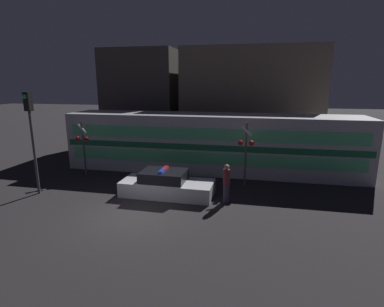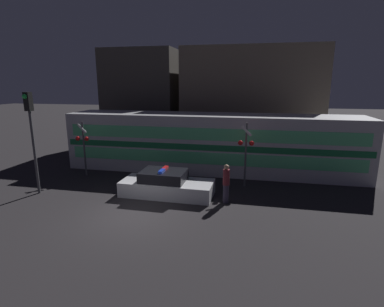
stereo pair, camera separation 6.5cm
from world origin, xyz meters
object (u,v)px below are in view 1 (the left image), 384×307
Objects in this scene: pedestrian at (226,183)px; traffic_light_corner at (30,123)px; train at (211,143)px; police_car at (167,185)px; crossing_signal_near at (246,149)px.

traffic_light_corner is at bearing -175.60° from pedestrian.
train reaches higher than pedestrian.
train is 10.19m from traffic_light_corner.
train is at bearing 73.30° from police_car.
crossing_signal_near is (0.78, 2.43, 1.16)m from pedestrian.
traffic_light_corner reaches higher than train.
pedestrian reaches higher than police_car.
police_car is 2.48× the size of pedestrian.
crossing_signal_near is 10.86m from traffic_light_corner.
traffic_light_corner reaches higher than police_car.
traffic_light_corner is (-8.04, -5.99, 1.80)m from train.
train reaches higher than crossing_signal_near.
pedestrian is at bearing -107.76° from crossing_signal_near.
police_car is at bearing 172.65° from pedestrian.
crossing_signal_near is at bearing 72.24° from pedestrian.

